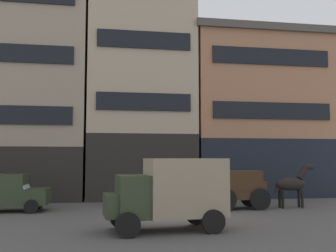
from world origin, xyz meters
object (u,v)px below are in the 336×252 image
(cargo_wagon, at_px, (239,187))
(sedan_dark, at_px, (9,193))
(pedestrian_officer, at_px, (233,186))
(delivery_truck_near, at_px, (170,191))
(draft_horse, at_px, (292,184))

(cargo_wagon, bearing_deg, sedan_dark, 175.47)
(pedestrian_officer, bearing_deg, delivery_truck_near, -122.33)
(delivery_truck_near, bearing_deg, sedan_dark, 138.33)
(cargo_wagon, relative_size, delivery_truck_near, 0.65)
(cargo_wagon, height_order, pedestrian_officer, cargo_wagon)
(draft_horse, relative_size, delivery_truck_near, 0.52)
(delivery_truck_near, bearing_deg, draft_horse, 35.11)
(draft_horse, bearing_deg, cargo_wagon, 180.00)
(cargo_wagon, distance_m, pedestrian_officer, 3.10)
(sedan_dark, distance_m, pedestrian_officer, 12.44)
(pedestrian_officer, bearing_deg, sedan_dark, -170.25)
(pedestrian_officer, bearing_deg, cargo_wagon, -102.56)
(draft_horse, distance_m, pedestrian_officer, 3.80)
(delivery_truck_near, xyz_separation_m, sedan_dark, (-6.99, 6.22, -0.51))
(cargo_wagon, xyz_separation_m, delivery_truck_near, (-4.60, -5.31, 0.28))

